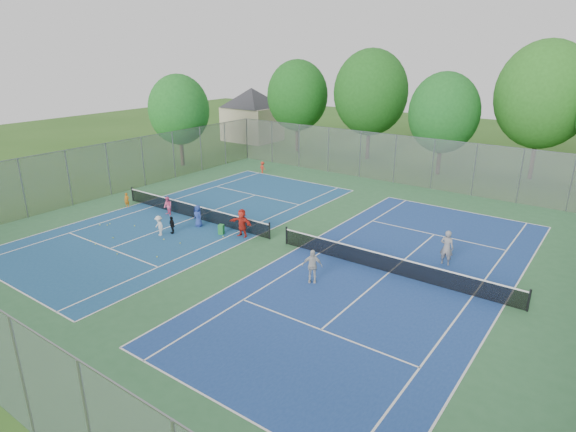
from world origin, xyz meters
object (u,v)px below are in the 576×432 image
object	(u,v)px
net_left	(193,212)
ball_crate	(197,210)
net_right	(390,265)
ball_hopper	(221,230)
instructor	(447,248)

from	to	relation	value
net_left	ball_crate	bearing A→B (deg)	127.42
net_right	ball_hopper	xyz separation A→B (m)	(-10.48, -1.08, -0.15)
ball_crate	net_right	bearing A→B (deg)	-4.04
net_right	ball_hopper	world-z (taller)	net_right
ball_hopper	instructor	xyz separation A→B (m)	(12.41, 3.71, 0.64)
net_right	instructor	xyz separation A→B (m)	(1.93, 2.63, 0.49)
ball_hopper	instructor	world-z (taller)	instructor
net_left	ball_hopper	distance (m)	3.69
ball_crate	ball_hopper	bearing A→B (deg)	-26.13
net_right	ball_crate	xyz separation A→B (m)	(-14.80, 1.05, -0.31)
instructor	ball_hopper	bearing A→B (deg)	17.06
ball_crate	ball_hopper	size ratio (longest dim) A/B	0.57
net_left	net_right	world-z (taller)	same
net_right	instructor	world-z (taller)	instructor
ball_hopper	instructor	distance (m)	12.96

